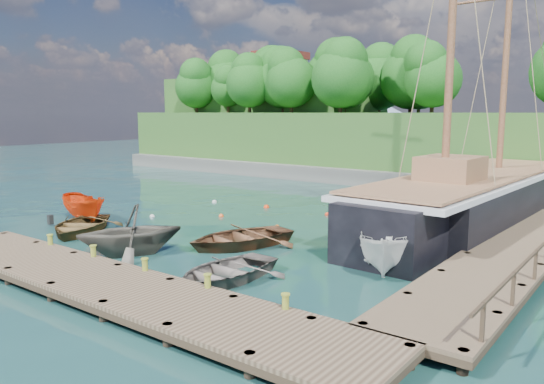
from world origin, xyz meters
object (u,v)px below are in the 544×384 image
at_px(rowboat_3, 225,281).
at_px(rowboat_1, 131,254).
at_px(schooner, 473,203).
at_px(rowboat_2, 240,246).
at_px(cabin_boat_white, 385,268).
at_px(motorboat_orange, 85,220).
at_px(rowboat_0, 80,233).

bearing_deg(rowboat_3, rowboat_1, 179.47).
bearing_deg(rowboat_1, schooner, 86.15).
height_order(rowboat_2, cabin_boat_white, cabin_boat_white).
bearing_deg(rowboat_1, motorboat_orange, -171.68).
bearing_deg(rowboat_0, rowboat_2, -15.25).
distance_m(rowboat_0, cabin_boat_white, 15.44).
bearing_deg(schooner, rowboat_2, -119.37).
height_order(rowboat_1, motorboat_orange, rowboat_1).
relative_size(rowboat_0, rowboat_2, 0.94).
bearing_deg(cabin_boat_white, rowboat_3, -152.65).
xyz_separation_m(rowboat_0, rowboat_3, (11.05, -1.34, 0.00)).
bearing_deg(rowboat_3, rowboat_0, 175.07).
distance_m(cabin_boat_white, schooner, 10.44).
bearing_deg(motorboat_orange, schooner, -42.72).
xyz_separation_m(rowboat_2, schooner, (7.01, 11.18, 1.19)).
relative_size(rowboat_1, schooner, 0.15).
height_order(motorboat_orange, schooner, schooner).
height_order(rowboat_1, rowboat_2, rowboat_1).
bearing_deg(rowboat_1, rowboat_0, -162.15).
height_order(rowboat_0, motorboat_orange, motorboat_orange).
bearing_deg(rowboat_2, rowboat_0, -143.28).
height_order(rowboat_2, schooner, schooner).
relative_size(rowboat_2, schooner, 0.18).
bearing_deg(cabin_boat_white, rowboat_0, 169.55).
xyz_separation_m(rowboat_2, rowboat_3, (2.82, -4.14, 0.00)).
bearing_deg(schooner, rowboat_0, -134.77).
height_order(rowboat_2, rowboat_3, rowboat_2).
bearing_deg(rowboat_1, cabin_boat_white, 55.36).
relative_size(motorboat_orange, cabin_boat_white, 0.84).
bearing_deg(rowboat_0, motorboat_orange, 108.71).
relative_size(rowboat_3, schooner, 0.16).
xyz_separation_m(rowboat_0, motorboat_orange, (-2.58, 1.97, 0.00)).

